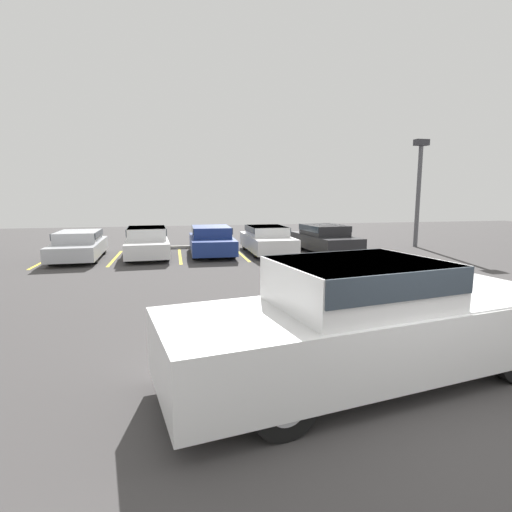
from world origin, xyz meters
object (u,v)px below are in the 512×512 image
at_px(light_post, 419,184).
at_px(parked_sedan_d, 267,239).
at_px(wheel_stop_curb, 178,247).
at_px(parked_sedan_e, 325,238).
at_px(parked_sedan_b, 147,241).
at_px(parked_sedan_a, 79,244).
at_px(parked_sedan_c, 211,240).
at_px(pickup_truck, 375,320).

bearing_deg(light_post, parked_sedan_d, -175.59).
bearing_deg(wheel_stop_curb, parked_sedan_e, -21.51).
height_order(parked_sedan_b, parked_sedan_d, parked_sedan_b).
distance_m(parked_sedan_a, parked_sedan_d, 8.04).
bearing_deg(wheel_stop_curb, parked_sedan_d, -30.38).
bearing_deg(light_post, parked_sedan_c, -177.19).
distance_m(parked_sedan_d, parked_sedan_e, 2.70).
relative_size(parked_sedan_c, parked_sedan_d, 0.99).
bearing_deg(parked_sedan_a, parked_sedan_d, 88.69).
bearing_deg(parked_sedan_c, wheel_stop_curb, -145.95).
bearing_deg(parked_sedan_e, light_post, 94.93).
height_order(parked_sedan_e, wheel_stop_curb, parked_sedan_e).
height_order(pickup_truck, parked_sedan_b, pickup_truck).
height_order(pickup_truck, parked_sedan_a, pickup_truck).
bearing_deg(parked_sedan_a, parked_sedan_c, 89.97).
height_order(parked_sedan_c, light_post, light_post).
xyz_separation_m(parked_sedan_b, wheel_stop_curb, (1.31, 2.36, -0.61)).
xyz_separation_m(pickup_truck, wheel_stop_curb, (-2.63, 14.88, -0.81)).
bearing_deg(parked_sedan_a, wheel_stop_curb, 118.92).
bearing_deg(parked_sedan_a, parked_sedan_e, 87.01).
bearing_deg(parked_sedan_a, pickup_truck, 26.38).
distance_m(parked_sedan_a, parked_sedan_e, 10.73).
bearing_deg(parked_sedan_b, pickup_truck, 14.44).
relative_size(pickup_truck, light_post, 1.21).
relative_size(parked_sedan_b, parked_sedan_c, 1.03).
height_order(parked_sedan_b, wheel_stop_curb, parked_sedan_b).
bearing_deg(parked_sedan_b, light_post, 89.67).
xyz_separation_m(parked_sedan_c, parked_sedan_d, (2.53, -0.10, -0.01)).
height_order(parked_sedan_b, parked_sedan_e, parked_sedan_b).
distance_m(pickup_truck, wheel_stop_curb, 15.13).
height_order(parked_sedan_a, parked_sedan_c, parked_sedan_c).
xyz_separation_m(parked_sedan_b, light_post, (13.29, 0.64, 2.52)).
relative_size(pickup_truck, parked_sedan_a, 1.47).
relative_size(parked_sedan_b, light_post, 0.82).
bearing_deg(parked_sedan_e, parked_sedan_d, -100.94).
relative_size(parked_sedan_b, wheel_stop_curb, 2.55).
xyz_separation_m(parked_sedan_d, light_post, (7.99, 0.62, 2.55)).
bearing_deg(parked_sedan_d, wheel_stop_curb, -120.64).
bearing_deg(parked_sedan_d, parked_sedan_b, -90.01).
xyz_separation_m(parked_sedan_a, parked_sedan_c, (5.51, 0.18, 0.04)).
distance_m(parked_sedan_a, parked_sedan_c, 5.52).
relative_size(parked_sedan_d, wheel_stop_curb, 2.51).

